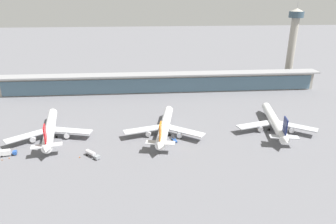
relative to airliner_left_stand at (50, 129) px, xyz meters
The scene contains 13 objects.
ground_plane 65.40m from the airliner_left_stand, ahead, with size 1200.00×1200.00×0.00m, color slate.
airliner_left_stand is the anchor object (origin of this frame).
airliner_centre_stand 61.98m from the airliner_left_stand, ahead, with size 44.02×57.87×15.46m.
airliner_right_stand 124.83m from the airliner_left_stand, ahead, with size 43.92×57.80×15.46m.
service_truck_near_nose_blue 67.31m from the airliner_left_stand, ahead, with size 2.59×6.93×2.70m.
service_truck_under_wing_blue 24.66m from the airliner_left_stand, 129.36° to the right, with size 7.61×3.66×3.10m.
service_truck_mid_apron_grey 34.88m from the airliner_left_stand, 42.85° to the right, with size 7.76×7.58×2.95m.
terminal_building 101.53m from the airliner_left_stand, 50.09° to the left, with size 250.55×12.80×15.20m.
control_tower 206.91m from the airliner_left_stand, 29.14° to the left, with size 12.00×12.00×66.84m.
safety_cone_alpha 28.82m from the airliner_left_stand, 125.21° to the right, with size 0.62×0.62×0.70m.
safety_cone_bravo 26.13m from the airliner_left_stand, 122.40° to the right, with size 0.62×0.62×0.70m.
safety_cone_charlie 31.03m from the airliner_left_stand, 50.64° to the right, with size 0.62×0.62×0.70m.
safety_cone_delta 16.16m from the airliner_left_stand, 85.58° to the right, with size 0.62×0.62×0.70m.
Camera 1 is at (-14.41, -152.12, 73.29)m, focal length 32.91 mm.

